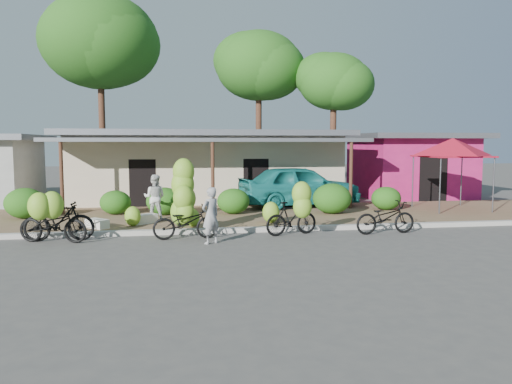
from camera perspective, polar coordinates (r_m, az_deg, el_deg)
The scene contains 28 objects.
ground at distance 13.59m, azimuth -3.10°, elevation -6.17°, with size 100.00×100.00×0.00m, color #4A4745.
sidewalk at distance 18.48m, azimuth -4.69°, elevation -2.85°, with size 60.00×6.00×0.12m, color brown.
curb at distance 15.53m, azimuth -3.86°, elevation -4.40°, with size 60.00×0.25×0.15m, color #A8A399.
shop_main at distance 24.22m, azimuth -5.77°, elevation 3.09°, with size 13.00×8.50×3.35m.
shop_pink at distance 26.99m, azimuth 17.12°, elevation 3.01°, with size 6.00×6.00×3.25m.
tree_far_center at distance 30.21m, azimuth -17.78°, elevation 16.21°, with size 6.51×6.49×10.97m.
tree_center_right at distance 30.57m, azimuth -0.08°, elevation 14.37°, with size 5.24×5.12×9.39m.
tree_near_right at distance 29.38m, azimuth 8.46°, elevation 12.52°, with size 4.22×4.02×7.93m.
hedge_0 at distance 19.37m, azimuth -24.91°, elevation -1.17°, with size 1.39×1.25×1.09m, color #234F12.
hedge_1 at distance 19.33m, azimuth -15.77°, elevation -1.15°, with size 1.15×1.04×0.90m, color #234F12.
hedge_2 at distance 18.77m, azimuth -10.46°, elevation -1.03°, with size 1.31×1.18×1.03m, color #234F12.
hedge_3 at distance 18.76m, azimuth -2.60°, elevation -1.05°, with size 1.23×1.11×0.96m, color #234F12.
hedge_4 at distance 19.02m, azimuth 8.68°, elevation -0.74°, with size 1.47×1.32×1.14m, color #234F12.
hedge_5 at distance 20.54m, azimuth 14.65°, elevation -0.70°, with size 1.18×1.07×0.92m, color #234F12.
red_canopy at distance 21.38m, azimuth 21.56°, elevation 4.78°, with size 3.50×3.50×2.86m.
bike_far_left at distance 14.96m, azimuth -22.35°, elevation -3.16°, with size 2.10×1.49×1.48m.
bike_left at distance 15.06m, azimuth -21.71°, elevation -2.82°, with size 1.95×1.19×1.49m.
bike_center at distance 14.78m, azimuth -8.18°, elevation -1.68°, with size 1.92×1.24×2.33m.
bike_right at distance 14.90m, azimuth 4.45°, elevation -2.37°, with size 1.77×1.32×1.67m.
bike_far_right at distance 15.78m, azimuth 14.57°, elevation -2.84°, with size 1.96×0.82×1.01m.
loose_banana_a at distance 16.46m, azimuth -13.92°, elevation -2.71°, with size 0.51×0.43×0.64m, color #8CC932.
loose_banana_b at distance 15.96m, azimuth -7.28°, elevation -2.95°, with size 0.46×0.39×0.58m, color #8CC932.
loose_banana_c at distance 16.63m, azimuth 1.71°, elevation -2.33°, with size 0.57×0.48×0.71m, color #8CC932.
sack_near at distance 16.92m, azimuth -12.68°, elevation -3.03°, with size 0.85×0.40×0.30m, color silver.
sack_far at distance 16.42m, azimuth -17.70°, elevation -3.46°, with size 0.75×0.38×0.28m, color silver.
vendor at distance 13.79m, azimuth -5.20°, elevation -2.70°, with size 0.57×0.38×1.57m, color gray.
bystander at distance 17.55m, azimuth -11.51°, elevation -0.60°, with size 0.77×0.60×1.58m, color silver.
teal_van at distance 20.92m, azimuth 4.98°, elevation 0.71°, with size 2.06×5.13×1.75m, color #1B7A77.
Camera 1 is at (-1.34, -13.23, 2.76)m, focal length 35.00 mm.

